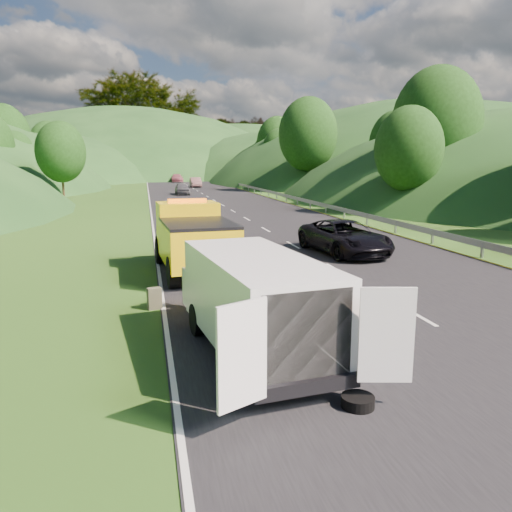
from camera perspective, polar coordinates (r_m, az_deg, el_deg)
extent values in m
plane|color=#38661E|center=(15.43, 4.19, -5.25)|extent=(320.00, 320.00, 0.00)
cube|color=black|center=(54.85, -4.79, 6.34)|extent=(14.00, 200.00, 0.02)
cube|color=gray|center=(68.40, -0.10, 7.25)|extent=(0.06, 140.00, 1.52)
cylinder|color=black|center=(21.35, -10.86, 0.61)|extent=(0.46, 1.12, 1.09)
cylinder|color=black|center=(21.64, -5.38, 0.89)|extent=(0.46, 1.12, 1.09)
cylinder|color=black|center=(17.08, -9.41, -1.89)|extent=(0.46, 1.12, 1.09)
cylinder|color=black|center=(17.44, -2.62, -1.49)|extent=(0.46, 1.12, 1.09)
cube|color=yellow|center=(20.40, -7.80, 3.19)|extent=(2.47, 1.91, 2.08)
cube|color=yellow|center=(18.04, -6.60, 1.34)|extent=(2.66, 3.88, 1.42)
cube|color=black|center=(17.93, -6.65, 3.76)|extent=(2.66, 3.88, 0.11)
cube|color=black|center=(21.78, -8.28, 2.05)|extent=(2.27, 1.46, 0.77)
cube|color=black|center=(22.45, -8.50, 1.75)|extent=(2.31, 0.37, 0.55)
cube|color=yellow|center=(22.06, -8.47, 4.03)|extent=(2.24, 1.01, 1.20)
cube|color=orange|center=(20.29, -7.88, 6.25)|extent=(1.55, 0.38, 0.18)
cube|color=black|center=(21.11, -8.14, 4.48)|extent=(2.08, 0.23, 0.99)
cylinder|color=black|center=(12.53, -6.64, -7.21)|extent=(0.40, 0.83, 0.80)
cylinder|color=black|center=(13.03, 1.09, -6.44)|extent=(0.40, 0.83, 0.80)
cylinder|color=black|center=(9.48, -1.88, -13.24)|extent=(0.40, 0.83, 0.80)
cylinder|color=black|center=(10.12, 8.02, -11.74)|extent=(0.40, 0.83, 0.80)
cube|color=white|center=(10.85, 0.03, -4.79)|extent=(2.67, 5.38, 1.84)
cube|color=white|center=(13.47, -3.89, -3.46)|extent=(2.08, 1.14, 0.99)
cube|color=black|center=(13.11, -3.70, -0.30)|extent=(1.87, 0.56, 0.83)
cube|color=black|center=(8.62, 5.78, -9.05)|extent=(1.69, 0.31, 1.59)
cube|color=white|center=(7.78, -1.58, -11.24)|extent=(0.87, 0.48, 1.69)
cube|color=white|center=(8.87, 14.70, -8.77)|extent=(0.93, 0.27, 1.69)
cube|color=black|center=(8.88, 5.95, -14.69)|extent=(1.99, 0.40, 0.25)
imported|color=white|center=(14.67, -7.09, -6.16)|extent=(0.56, 0.70, 1.75)
imported|color=tan|center=(13.91, -1.34, -7.03)|extent=(0.65, 0.66, 1.07)
imported|color=black|center=(11.09, 8.66, -11.92)|extent=(1.34, 1.01, 1.84)
cube|color=#51533E|center=(14.87, -11.54, -4.77)|extent=(0.44, 0.32, 0.64)
cylinder|color=black|center=(9.32, 11.52, -16.64)|extent=(0.59, 0.59, 0.20)
imported|color=black|center=(23.59, 10.02, 0.25)|extent=(3.22, 5.81, 1.54)
imported|color=#414246|center=(64.71, -8.41, 6.93)|extent=(1.77, 4.41, 1.50)
imported|color=brown|center=(83.12, -6.90, 7.81)|extent=(1.67, 4.80, 1.58)
imported|color=#994C58|center=(103.36, -9.00, 8.33)|extent=(2.25, 5.53, 1.60)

